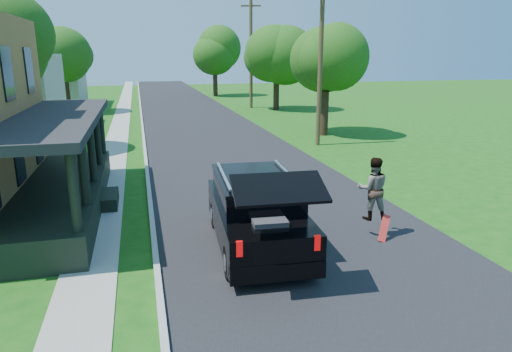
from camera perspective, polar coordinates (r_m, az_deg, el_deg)
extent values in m
plane|color=#124F0F|center=(11.45, 8.95, -10.89)|extent=(140.00, 140.00, 0.00)
cube|color=black|center=(30.13, -6.17, 5.42)|extent=(8.00, 120.00, 0.02)
cube|color=#A4A49F|center=(29.83, -13.91, 4.97)|extent=(0.15, 120.00, 0.12)
cube|color=#96968E|center=(29.87, -16.89, 4.78)|extent=(1.30, 120.00, 0.03)
cube|color=black|center=(16.27, -22.91, -2.33)|extent=(2.40, 10.00, 0.90)
cube|color=black|center=(15.76, -23.85, 6.56)|extent=(2.60, 10.30, 0.25)
cube|color=#BAB4A5|center=(50.34, -25.47, 10.76)|extent=(8.00, 8.00, 5.00)
pyramid|color=black|center=(50.33, -26.09, 16.08)|extent=(12.78, 12.78, 2.20)
cube|color=black|center=(12.04, 0.10, -5.56)|extent=(2.41, 5.11, 0.96)
cube|color=black|center=(11.96, -0.05, -1.82)|extent=(2.12, 3.21, 0.62)
cube|color=black|center=(11.86, -0.05, -0.25)|extent=(2.17, 3.31, 0.09)
cube|color=black|center=(9.28, 2.92, -1.56)|extent=(1.99, 1.16, 0.43)
cube|color=#323237|center=(10.56, 1.63, -6.63)|extent=(0.83, 0.73, 0.51)
cube|color=silver|center=(11.71, -4.08, 0.04)|extent=(0.24, 2.74, 0.07)
cube|color=silver|center=(12.01, 3.88, 0.42)|extent=(0.24, 2.74, 0.07)
cube|color=#990505|center=(9.53, -2.10, -9.09)|extent=(0.14, 0.08, 0.34)
cube|color=#990505|center=(9.90, 7.65, -8.28)|extent=(0.14, 0.08, 0.34)
cylinder|color=black|center=(13.57, -5.01, -4.78)|extent=(0.32, 0.79, 0.77)
cylinder|color=black|center=(13.86, 2.54, -4.32)|extent=(0.32, 0.79, 0.77)
cylinder|color=black|center=(10.55, -3.15, -10.74)|extent=(0.32, 0.79, 0.77)
cylinder|color=black|center=(10.91, 6.53, -9.92)|extent=(0.32, 0.79, 0.77)
imported|color=black|center=(13.04, 14.41, -1.55)|extent=(1.02, 0.89, 1.77)
cube|color=#B3170F|center=(13.08, 15.72, -6.29)|extent=(0.52, 0.44, 0.70)
cylinder|color=black|center=(26.54, -28.12, 6.14)|extent=(0.75, 0.75, 3.38)
sphere|color=#33661B|center=(26.33, -29.08, 13.66)|extent=(7.17, 7.17, 5.43)
sphere|color=#33661B|center=(26.15, -28.40, 16.41)|extent=(6.21, 6.21, 4.70)
cylinder|color=black|center=(43.54, -22.54, 9.47)|extent=(0.55, 0.55, 3.24)
sphere|color=#33661B|center=(43.42, -22.96, 13.57)|extent=(5.05, 5.05, 4.53)
sphere|color=#33661B|center=(43.08, -22.73, 14.94)|extent=(4.37, 4.37, 3.93)
sphere|color=#33661B|center=(43.87, -23.48, 14.18)|extent=(4.49, 4.49, 4.03)
cylinder|color=black|center=(29.16, 8.52, 7.76)|extent=(0.68, 0.68, 2.76)
sphere|color=#33661B|center=(28.94, 8.74, 13.43)|extent=(5.85, 5.85, 4.51)
sphere|color=#33661B|center=(28.67, 9.61, 15.39)|extent=(5.07, 5.07, 3.91)
sphere|color=#33661B|center=(29.30, 7.82, 14.46)|extent=(5.20, 5.20, 4.01)
cylinder|color=black|center=(42.49, 2.54, 10.23)|extent=(0.64, 0.64, 2.90)
sphere|color=#33661B|center=(42.35, 2.59, 14.70)|extent=(6.90, 6.90, 5.60)
sphere|color=#33661B|center=(42.09, 3.15, 16.39)|extent=(5.98, 5.98, 4.86)
sphere|color=#33661B|center=(42.71, 1.95, 15.55)|extent=(6.14, 6.14, 4.98)
cylinder|color=black|center=(56.71, -5.12, 11.66)|extent=(0.66, 0.66, 3.45)
sphere|color=#33661B|center=(56.61, -5.20, 15.14)|extent=(6.19, 6.19, 5.15)
sphere|color=#33661B|center=(56.51, -4.73, 16.31)|extent=(5.36, 5.36, 4.46)
sphere|color=#33661B|center=(56.80, -5.84, 15.70)|extent=(5.50, 5.50, 4.58)
cylinder|color=#41331E|center=(25.60, 8.03, 13.29)|extent=(0.28, 0.28, 8.53)
cylinder|color=#41331E|center=(43.84, -0.63, 14.96)|extent=(0.38, 0.38, 9.89)
cube|color=#41331E|center=(44.05, -0.65, 20.51)|extent=(1.78, 0.74, 0.14)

